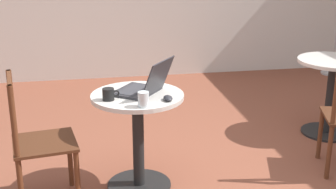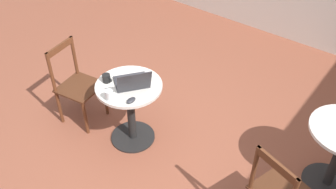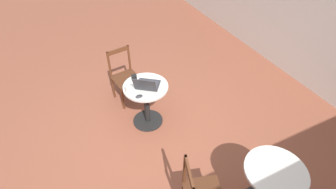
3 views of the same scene
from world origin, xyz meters
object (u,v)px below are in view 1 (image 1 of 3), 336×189
(chair_near_left, at_px, (38,142))
(cafe_table_near, at_px, (138,125))
(laptop, at_px, (143,86))
(drinking_glass, at_px, (143,99))
(cafe_table_mid, at_px, (332,84))
(mouse, at_px, (168,98))
(mug, at_px, (109,94))

(chair_near_left, bearing_deg, cafe_table_near, 8.70)
(laptop, bearing_deg, drinking_glass, -97.29)
(cafe_table_mid, xyz_separation_m, chair_near_left, (-2.56, -0.79, -0.04))
(cafe_table_mid, bearing_deg, chair_near_left, -162.88)
(cafe_table_near, xyz_separation_m, cafe_table_mid, (1.87, 0.68, 0.00))
(cafe_table_near, relative_size, drinking_glass, 7.18)
(chair_near_left, relative_size, drinking_glass, 9.19)
(cafe_table_near, distance_m, laptop, 0.28)
(cafe_table_near, relative_size, laptop, 1.52)
(laptop, bearing_deg, mouse, -51.32)
(cafe_table_near, height_order, laptop, laptop)
(laptop, bearing_deg, mug, -157.86)
(cafe_table_mid, distance_m, mouse, 1.91)
(laptop, relative_size, mug, 4.10)
(mug, bearing_deg, cafe_table_near, 24.24)
(mouse, bearing_deg, cafe_table_mid, 26.84)
(chair_near_left, height_order, mug, chair_near_left)
(mouse, bearing_deg, laptop, 128.68)
(cafe_table_near, xyz_separation_m, mouse, (0.19, -0.17, 0.25))
(chair_near_left, relative_size, laptop, 1.95)
(cafe_table_mid, height_order, chair_near_left, chair_near_left)
(chair_near_left, bearing_deg, cafe_table_mid, 17.12)
(mouse, bearing_deg, drinking_glass, -151.49)
(mouse, distance_m, drinking_glass, 0.21)
(chair_near_left, xyz_separation_m, laptop, (0.73, 0.11, 0.32))
(laptop, height_order, mug, laptop)
(laptop, distance_m, mug, 0.27)
(mug, height_order, drinking_glass, drinking_glass)
(chair_near_left, bearing_deg, laptop, 8.87)
(cafe_table_near, bearing_deg, chair_near_left, -171.30)
(cafe_table_near, relative_size, mouse, 7.19)
(chair_near_left, height_order, laptop, laptop)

